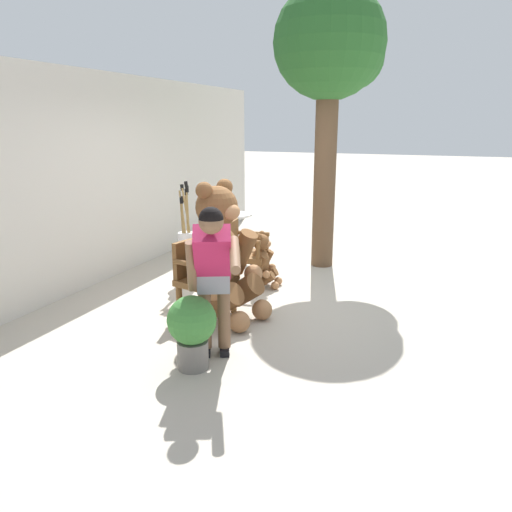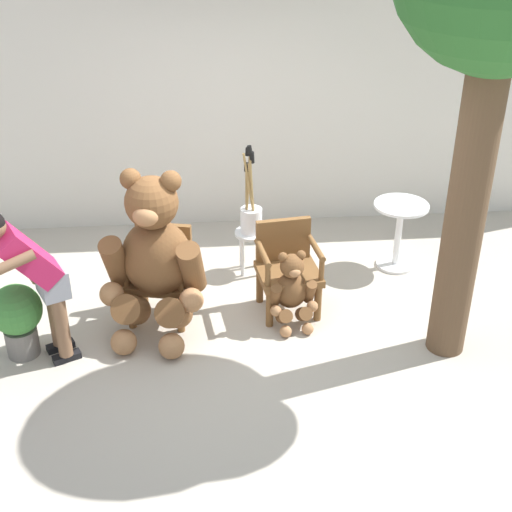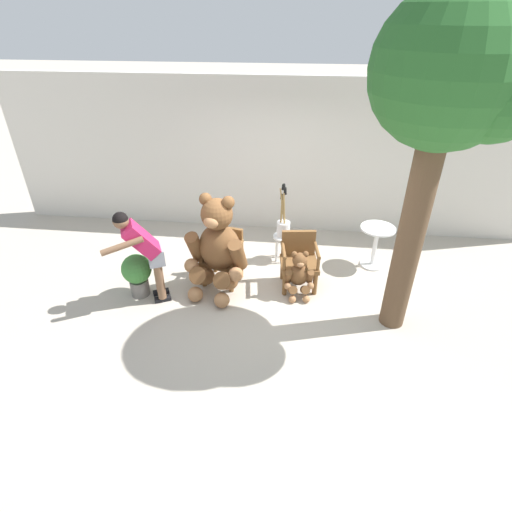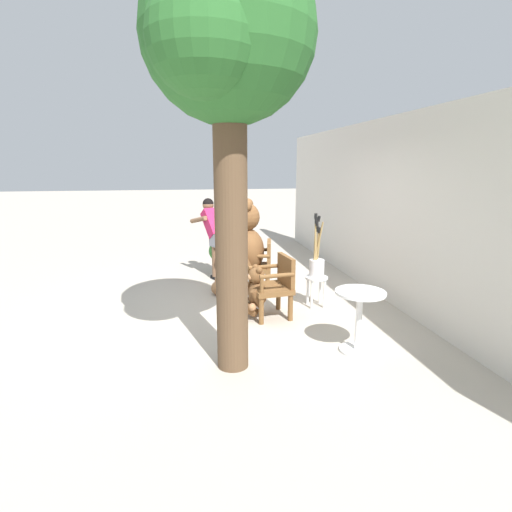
% 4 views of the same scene
% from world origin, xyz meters
% --- Properties ---
extents(ground_plane, '(60.00, 60.00, 0.00)m').
position_xyz_m(ground_plane, '(0.00, 0.00, 0.00)').
color(ground_plane, '#B2A899').
extents(back_wall, '(10.00, 0.16, 2.80)m').
position_xyz_m(back_wall, '(0.00, 2.40, 1.40)').
color(back_wall, beige).
rests_on(back_wall, ground).
extents(wooden_chair_left, '(0.66, 0.63, 0.86)m').
position_xyz_m(wooden_chair_left, '(-0.58, 0.45, 0.46)').
color(wooden_chair_left, brown).
rests_on(wooden_chair_left, ground).
extents(wooden_chair_right, '(0.62, 0.59, 0.86)m').
position_xyz_m(wooden_chair_right, '(0.59, 0.45, 0.46)').
color(wooden_chair_right, brown).
rests_on(wooden_chair_right, ground).
extents(teddy_bear_large, '(0.96, 0.96, 1.55)m').
position_xyz_m(teddy_bear_large, '(-0.62, 0.18, 0.76)').
color(teddy_bear_large, brown).
rests_on(teddy_bear_large, ground).
extents(teddy_bear_small, '(0.46, 0.45, 0.75)m').
position_xyz_m(teddy_bear_small, '(0.60, 0.17, 0.36)').
color(teddy_bear_small, brown).
rests_on(teddy_bear_small, ground).
extents(person_visitor, '(0.73, 0.70, 1.48)m').
position_xyz_m(person_visitor, '(-1.57, -0.20, 0.89)').
color(person_visitor, black).
rests_on(person_visitor, ground).
extents(white_stool, '(0.34, 0.34, 0.46)m').
position_xyz_m(white_stool, '(0.31, 1.15, 0.36)').
color(white_stool, silver).
rests_on(white_stool, ground).
extents(brush_bucket, '(0.22, 0.22, 0.95)m').
position_xyz_m(brush_bucket, '(0.30, 1.15, 0.67)').
color(brush_bucket, white).
rests_on(brush_bucket, white_stool).
extents(round_side_table, '(0.56, 0.56, 0.72)m').
position_xyz_m(round_side_table, '(1.84, 1.13, 0.45)').
color(round_side_table, white).
rests_on(round_side_table, ground).
extents(potted_plant, '(0.44, 0.44, 0.68)m').
position_xyz_m(potted_plant, '(-1.79, -0.09, 0.40)').
color(potted_plant, slate).
rests_on(potted_plant, ground).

